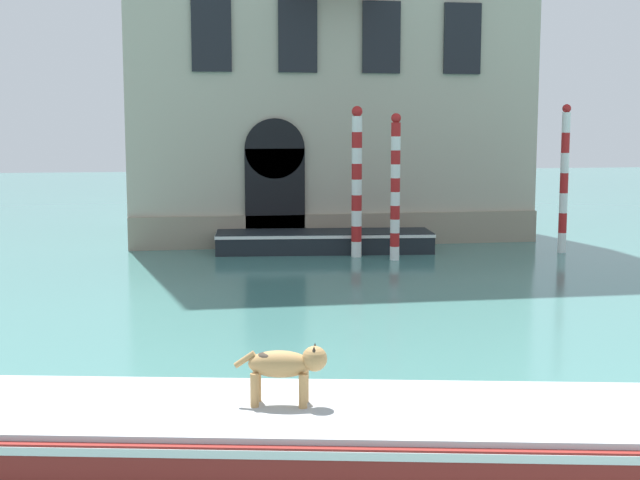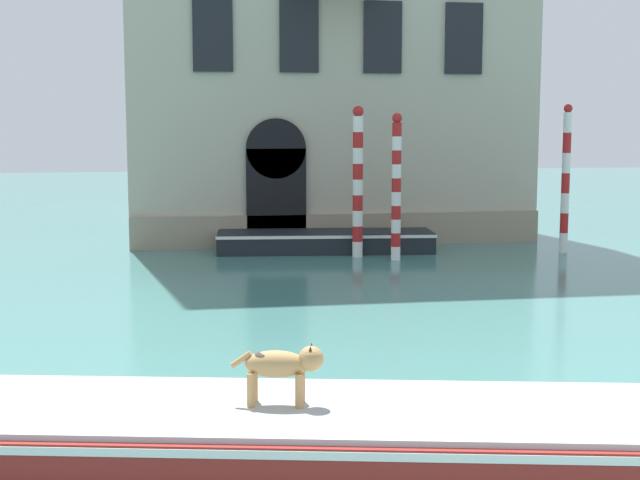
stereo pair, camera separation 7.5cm
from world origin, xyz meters
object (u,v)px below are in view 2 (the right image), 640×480
boat_moored_near_palazzo (325,241)px  mooring_pole_0 (358,181)px  boat_foreground (324,431)px  dog_on_deck (283,365)px  mooring_pole_2 (566,178)px  mooring_pole_1 (396,187)px

boat_moored_near_palazzo → mooring_pole_0: size_ratio=1.53×
boat_foreground → dog_on_deck: bearing=175.3°
dog_on_deck → mooring_pole_2: 15.86m
boat_foreground → mooring_pole_2: (8.57, 13.16, 1.65)m
dog_on_deck → mooring_pole_0: size_ratio=0.25×
boat_foreground → boat_moored_near_palazzo: size_ratio=1.51×
mooring_pole_0 → boat_moored_near_palazzo: bearing=122.1°
mooring_pole_1 → mooring_pole_2: bearing=6.3°
boat_foreground → mooring_pole_1: 13.34m
dog_on_deck → boat_moored_near_palazzo: (2.86, 14.23, -0.67)m
boat_foreground → mooring_pole_2: size_ratio=2.27×
mooring_pole_0 → mooring_pole_2: bearing=-1.6°
dog_on_deck → boat_moored_near_palazzo: size_ratio=0.16×
dog_on_deck → mooring_pole_2: size_ratio=0.24×
mooring_pole_2 → boat_moored_near_palazzo: bearing=169.0°
boat_moored_near_palazzo → dog_on_deck: bearing=-95.7°
mooring_pole_0 → mooring_pole_2: 5.46m
boat_foreground → mooring_pole_0: mooring_pole_0 is taller
boat_moored_near_palazzo → mooring_pole_1: (1.48, -1.70, 1.54)m
mooring_pole_0 → mooring_pole_1: mooring_pole_0 is taller
boat_foreground → mooring_pole_1: mooring_pole_1 is taller
dog_on_deck → mooring_pole_1: (4.34, 12.53, 0.86)m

